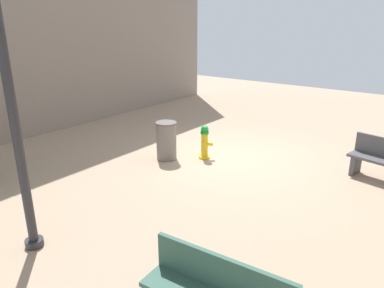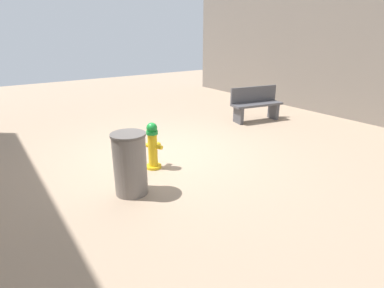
{
  "view_description": "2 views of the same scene",
  "coord_description": "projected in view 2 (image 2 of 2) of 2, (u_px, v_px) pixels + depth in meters",
  "views": [
    {
      "loc": [
        -4.54,
        7.61,
        3.38
      ],
      "look_at": [
        0.04,
        1.61,
        0.79
      ],
      "focal_mm": 33.6,
      "sensor_mm": 36.0,
      "label": 1
    },
    {
      "loc": [
        2.97,
        5.22,
        2.4
      ],
      "look_at": [
        0.28,
        1.41,
        0.71
      ],
      "focal_mm": 28.93,
      "sensor_mm": 36.0,
      "label": 2
    }
  ],
  "objects": [
    {
      "name": "trash_bin",
      "position": [
        130.0,
        164.0,
        4.74
      ],
      "size": [
        0.53,
        0.53,
        0.98
      ],
      "color": "slate",
      "rests_on": "ground_plane"
    },
    {
      "name": "bench_near",
      "position": [
        256.0,
        104.0,
        8.75
      ],
      "size": [
        1.54,
        0.72,
        0.95
      ],
      "color": "#4C4C51",
      "rests_on": "ground_plane"
    },
    {
      "name": "ground_plane",
      "position": [
        164.0,
        154.0,
        6.44
      ],
      "size": [
        23.4,
        23.4,
        0.0
      ],
      "primitive_type": "plane",
      "color": "tan"
    },
    {
      "name": "fire_hydrant",
      "position": [
        153.0,
        146.0,
        5.66
      ],
      "size": [
        0.36,
        0.38,
        0.88
      ],
      "color": "gold",
      "rests_on": "ground_plane"
    }
  ]
}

